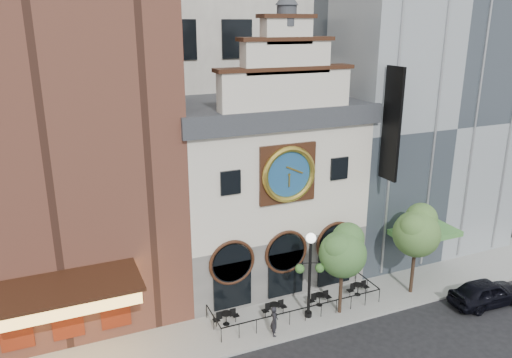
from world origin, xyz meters
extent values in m
plane|color=black|center=(0.00, 0.00, 0.00)|extent=(120.00, 120.00, 0.00)
cube|color=gray|center=(0.00, 2.50, 0.07)|extent=(44.00, 5.00, 0.15)
cube|color=#605E5B|center=(0.00, 8.00, 2.15)|extent=(12.00, 8.00, 4.00)
cube|color=beige|center=(0.00, 8.00, 7.65)|extent=(12.00, 8.00, 7.00)
cube|color=#2D3035|center=(0.00, 8.00, 11.75)|extent=(12.60, 8.60, 1.20)
cube|color=#321A0F|center=(0.00, 3.92, 8.55)|extent=(3.60, 0.25, 3.60)
cylinder|color=navy|center=(0.00, 3.78, 8.55)|extent=(3.10, 0.12, 3.10)
torus|color=gold|center=(0.00, 3.70, 8.55)|extent=(3.46, 0.36, 3.46)
cylinder|color=#2D3035|center=(0.00, 4.40, 17.45)|extent=(1.10, 1.10, 1.10)
cube|color=brown|center=(-13.00, 10.00, 12.65)|extent=(14.00, 12.00, 25.00)
cube|color=#FFBF59|center=(-13.00, 2.30, 4.35)|extent=(7.00, 3.40, 0.70)
cube|color=#321A0F|center=(-13.00, 2.30, 4.80)|extent=(7.40, 3.80, 0.15)
cube|color=maroon|center=(-13.00, 3.95, 2.15)|extent=(5.60, 0.15, 2.60)
cube|color=gray|center=(13.00, 10.00, 10.15)|extent=(14.00, 12.00, 20.00)
cube|color=#509342|center=(10.00, 2.80, 3.45)|extent=(4.50, 2.40, 0.35)
cube|color=black|center=(6.60, 3.00, 11.15)|extent=(0.18, 1.60, 7.00)
cylinder|color=black|center=(-4.46, 2.73, 0.89)|extent=(0.68, 0.68, 0.03)
cylinder|color=black|center=(-4.46, 2.73, 0.52)|extent=(0.06, 0.06, 0.72)
cylinder|color=black|center=(-1.45, 2.48, 0.89)|extent=(0.68, 0.68, 0.03)
cylinder|color=black|center=(-1.45, 2.48, 0.52)|extent=(0.06, 0.06, 0.72)
cylinder|color=black|center=(1.63, 2.36, 0.89)|extent=(0.68, 0.68, 0.03)
cylinder|color=black|center=(1.63, 2.36, 0.52)|extent=(0.06, 0.06, 0.72)
cylinder|color=black|center=(4.55, 2.46, 0.89)|extent=(0.68, 0.68, 0.03)
cylinder|color=black|center=(4.55, 2.46, 0.52)|extent=(0.06, 0.06, 0.72)
imported|color=black|center=(11.49, -1.51, 0.85)|extent=(5.08, 2.28, 1.69)
imported|color=black|center=(-2.31, 0.68, 1.05)|extent=(0.61, 0.76, 1.80)
cylinder|color=black|center=(0.38, 1.55, 2.63)|extent=(0.18, 0.18, 4.95)
cylinder|color=black|center=(0.38, 1.55, 0.30)|extent=(0.44, 0.44, 0.30)
sphere|color=white|center=(0.38, 1.55, 5.30)|extent=(0.59, 0.59, 0.59)
sphere|color=#2D5321|center=(-0.19, 1.74, 3.37)|extent=(0.55, 0.55, 0.55)
sphere|color=#2D5321|center=(0.94, 1.36, 3.37)|extent=(0.55, 0.55, 0.55)
cylinder|color=#382619|center=(2.37, 1.21, 1.67)|extent=(0.22, 0.22, 3.04)
sphere|color=#366327|center=(2.37, 1.21, 4.06)|extent=(2.82, 2.82, 2.82)
sphere|color=#366327|center=(2.91, 1.53, 4.82)|extent=(1.95, 1.95, 1.95)
sphere|color=#366327|center=(1.93, 0.99, 4.60)|extent=(1.74, 1.74, 1.74)
cylinder|color=#382619|center=(7.99, 1.42, 1.76)|extent=(0.23, 0.23, 3.22)
sphere|color=#426A2A|center=(7.99, 1.42, 4.29)|extent=(2.99, 2.99, 2.99)
sphere|color=#426A2A|center=(8.56, 1.76, 5.09)|extent=(2.07, 2.07, 2.07)
sphere|color=#426A2A|center=(7.53, 1.19, 4.86)|extent=(1.84, 1.84, 1.84)
camera|label=1|loc=(-12.91, -21.25, 17.13)|focal=35.00mm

